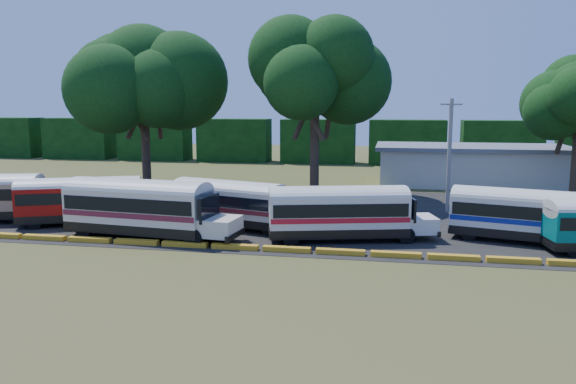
% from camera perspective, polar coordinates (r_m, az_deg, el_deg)
% --- Properties ---
extents(ground, '(160.00, 160.00, 0.00)m').
position_cam_1_polar(ground, '(31.74, -8.52, -6.12)').
color(ground, '#384B19').
rests_on(ground, ground).
extents(asphalt_strip, '(64.00, 24.00, 0.02)m').
position_cam_1_polar(asphalt_strip, '(42.73, -1.99, -2.07)').
color(asphalt_strip, black).
rests_on(asphalt_strip, ground).
extents(curb, '(53.70, 0.45, 0.30)m').
position_cam_1_polar(curb, '(32.62, -7.95, -5.42)').
color(curb, gold).
rests_on(curb, ground).
extents(terminal_building, '(19.00, 9.00, 4.00)m').
position_cam_1_polar(terminal_building, '(59.75, 18.11, 2.63)').
color(terminal_building, beige).
rests_on(terminal_building, ground).
extents(treeline_backdrop, '(130.00, 4.00, 6.00)m').
position_cam_1_polar(treeline_backdrop, '(77.75, 3.10, 5.17)').
color(treeline_backdrop, black).
rests_on(treeline_backdrop, ground).
extents(bus_red, '(10.01, 6.07, 3.24)m').
position_cam_1_polar(bus_red, '(40.76, -20.02, -0.52)').
color(bus_red, black).
rests_on(bus_red, ground).
extents(bus_cream_west, '(11.27, 3.93, 3.63)m').
position_cam_1_polar(bus_cream_west, '(35.60, -14.64, -1.28)').
color(bus_cream_west, black).
rests_on(bus_cream_west, ground).
extents(bus_cream_east, '(9.86, 5.11, 3.16)m').
position_cam_1_polar(bus_cream_east, '(37.50, -5.80, -0.93)').
color(bus_cream_east, black).
rests_on(bus_cream_east, ground).
extents(bus_white_red, '(10.44, 4.96, 3.33)m').
position_cam_1_polar(bus_white_red, '(33.89, 5.46, -1.82)').
color(bus_white_red, black).
rests_on(bus_white_red, ground).
extents(bus_white_blue, '(10.04, 4.89, 3.21)m').
position_cam_1_polar(bus_white_blue, '(36.14, 22.95, -1.94)').
color(bus_white_blue, black).
rests_on(bus_white_blue, ground).
extents(tree_west, '(11.57, 11.57, 15.24)m').
position_cam_1_polar(tree_west, '(53.49, -14.53, 11.67)').
color(tree_west, '#332619').
rests_on(tree_west, ground).
extents(tree_center, '(9.79, 9.79, 14.98)m').
position_cam_1_polar(tree_center, '(48.94, 2.78, 12.64)').
color(tree_center, '#332619').
rests_on(tree_center, ground).
extents(utility_pole, '(1.60, 0.30, 8.56)m').
position_cam_1_polar(utility_pole, '(44.09, 16.07, 3.68)').
color(utility_pole, gray).
rests_on(utility_pole, ground).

